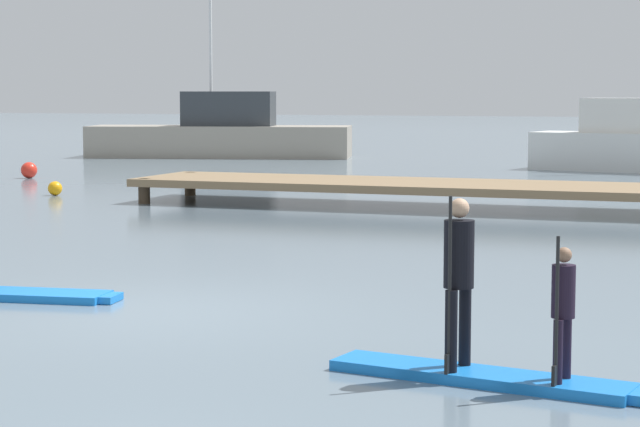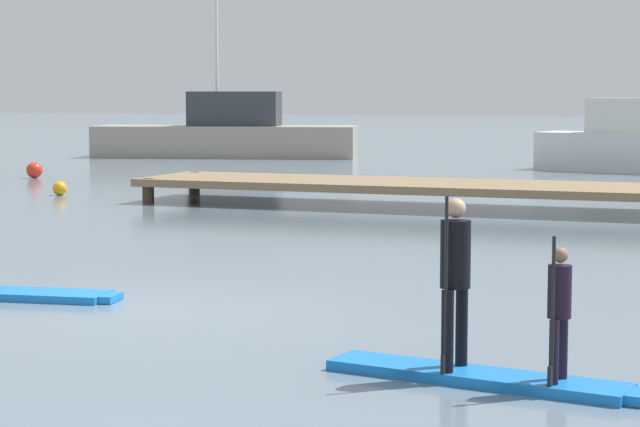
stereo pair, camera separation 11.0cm
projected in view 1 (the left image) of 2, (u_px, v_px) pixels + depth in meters
The scene contains 8 objects.
ground_plane at pixel (161, 310), 14.67m from camera, with size 240.00×240.00×0.00m, color slate.
paddleboard_far at pixel (487, 377), 10.97m from camera, with size 3.03×0.99×0.10m.
paddler_adult at pixel (458, 272), 11.01m from camera, with size 0.32×0.50×1.61m.
paddler_child_front at pixel (563, 306), 10.55m from camera, with size 0.24×0.41×1.31m.
fishing_boat_white_large at pixel (222, 135), 49.20m from camera, with size 11.00×5.48×8.01m.
floating_dock at pixel (411, 186), 27.65m from camera, with size 13.08×3.06×0.60m.
mooring_buoy_near at pixel (29, 170), 37.11m from camera, with size 0.50×0.50×0.50m, color red.
mooring_buoy_mid at pixel (55, 188), 30.90m from camera, with size 0.37×0.37×0.37m, color orange.
Camera 1 is at (6.81, -12.93, 2.63)m, focal length 67.73 mm.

